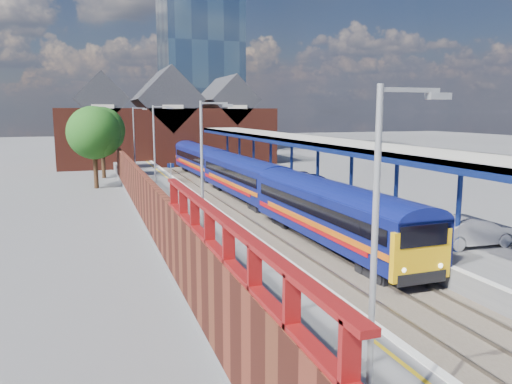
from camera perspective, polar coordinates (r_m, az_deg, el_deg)
ground at (r=47.52m, az=-4.83°, el=0.01°), size 240.00×240.00×0.00m
ballast_bed at (r=38.04m, az=-1.16°, el=-2.21°), size 6.00×76.00×0.06m
rails at (r=38.02m, az=-1.16°, el=-2.08°), size 4.51×76.00×0.14m
left_platform at (r=36.68m, az=-9.38°, el=-2.01°), size 5.00×76.00×1.00m
right_platform at (r=40.15m, az=7.02°, el=-0.99°), size 6.00×76.00×1.00m
coping_left at (r=37.03m, az=-5.81°, el=-1.00°), size 0.30×76.00×0.05m
coping_right at (r=38.91m, az=3.26°, el=-0.47°), size 0.30×76.00×0.05m
yellow_line at (r=36.91m, az=-6.72°, el=-1.08°), size 0.14×76.00×0.01m
train at (r=51.19m, az=-4.26°, el=3.07°), size 3.13×65.95×3.45m
canopy at (r=41.14m, az=5.31°, el=5.95°), size 4.50×52.00×4.48m
lamp_post_a at (r=9.37m, az=14.06°, el=-6.80°), size 1.48×0.18×7.00m
lamp_post_b at (r=22.24m, az=-5.85°, el=2.57°), size 1.48×0.18×7.00m
lamp_post_c at (r=37.94m, az=-11.35°, el=5.15°), size 1.48×0.18×7.00m
lamp_post_d at (r=53.82m, az=-13.63°, el=6.20°), size 1.48×0.18×7.00m
platform_sign at (r=40.32m, az=-9.71°, el=2.14°), size 0.55×0.08×2.50m
brick_wall at (r=29.68m, az=-12.35°, el=-0.90°), size 0.35×50.00×3.86m
station_building at (r=74.43m, az=-10.18°, el=7.42°), size 30.00×12.12×13.78m
glass_tower at (r=98.70m, az=-6.49°, el=16.48°), size 14.20×14.20×40.30m
tree_near at (r=51.49m, az=-17.87°, el=6.30°), size 5.20×5.20×8.10m
tree_far at (r=59.51m, az=-17.06°, el=6.66°), size 5.20×5.20×8.10m
parked_car_silver at (r=26.75m, az=23.58°, el=-4.12°), size 4.54×1.78×1.47m
parked_car_dark at (r=35.43m, az=13.21°, el=-0.76°), size 4.25×2.90×1.14m
parked_car_blue at (r=46.45m, az=5.64°, el=1.71°), size 4.12×2.42×1.08m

